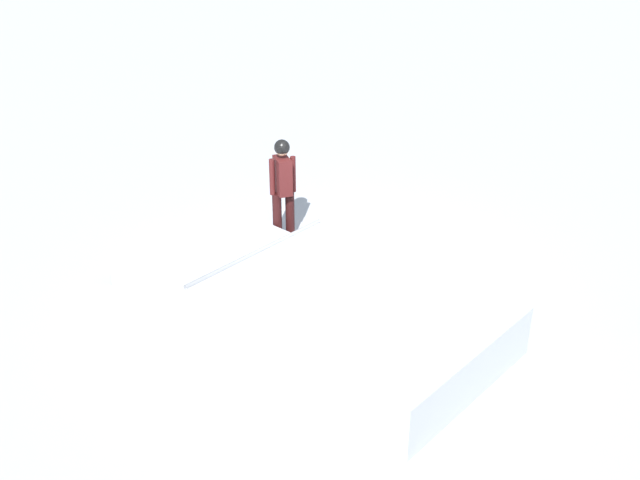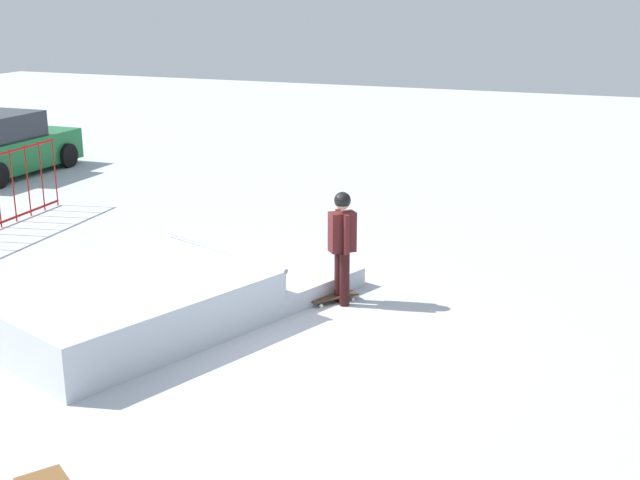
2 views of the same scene
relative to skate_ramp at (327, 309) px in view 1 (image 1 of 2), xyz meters
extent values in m
plane|color=#B2B7C1|center=(0.45, -1.20, -0.32)|extent=(60.00, 60.00, 0.00)
cube|color=silver|center=(-0.45, 0.17, 0.03)|extent=(4.28, 3.68, 0.70)
cube|color=silver|center=(2.08, -0.77, -0.17)|extent=(2.59, 3.06, 0.30)
cylinder|color=gray|center=(1.24, -0.46, 0.38)|extent=(0.97, 2.47, 0.08)
cylinder|color=black|center=(1.72, -2.14, 0.09)|extent=(0.15, 0.15, 0.82)
cylinder|color=black|center=(1.55, -2.29, 0.09)|extent=(0.15, 0.15, 0.82)
cube|color=#4C1919|center=(1.64, -2.21, 0.80)|extent=(0.42, 0.43, 0.60)
cylinder|color=#4C1919|center=(1.77, -2.10, 0.80)|extent=(0.09, 0.09, 0.60)
cylinder|color=#4C1919|center=(1.51, -2.33, 0.80)|extent=(0.09, 0.09, 0.60)
sphere|color=tan|center=(1.64, -2.21, 1.25)|extent=(0.22, 0.22, 0.22)
sphere|color=black|center=(1.64, -2.21, 1.28)|extent=(0.25, 0.25, 0.25)
cube|color=#3F2D1E|center=(1.62, -2.09, -0.23)|extent=(0.75, 0.65, 0.02)
cylinder|color=silver|center=(1.91, -2.17, -0.29)|extent=(0.06, 0.06, 0.06)
cylinder|color=silver|center=(1.77, -2.35, -0.29)|extent=(0.06, 0.06, 0.06)
cylinder|color=silver|center=(1.47, -1.82, -0.29)|extent=(0.06, 0.06, 0.06)
cylinder|color=silver|center=(1.32, -2.00, -0.29)|extent=(0.06, 0.06, 0.06)
camera|label=1|loc=(-3.03, 7.83, 5.49)|focal=42.02mm
camera|label=2|loc=(-9.38, -6.25, 4.20)|focal=46.43mm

